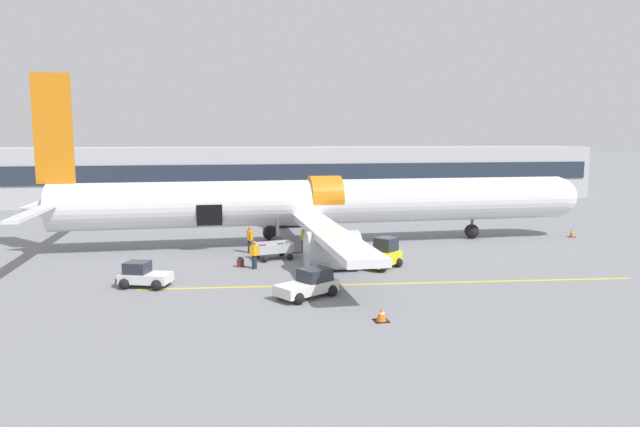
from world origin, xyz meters
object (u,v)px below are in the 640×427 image
baggage_tug_rear (309,285)px  ground_crew_loader_a (320,242)px  baggage_cart_loading (274,251)px  suitcase_on_tarmac_upright (240,263)px  baggage_tug_lead (383,256)px  ground_crew_loader_b (304,239)px  ground_crew_driver (250,239)px  airplane (317,204)px  baggage_tug_mid (143,276)px  ground_crew_supervisor (254,254)px

baggage_tug_rear → ground_crew_loader_a: (2.51, 9.79, 0.24)m
baggage_tug_rear → baggage_cart_loading: size_ratio=1.01×
baggage_tug_rear → suitcase_on_tarmac_upright: bearing=111.8°
ground_crew_loader_a → baggage_tug_lead: bearing=-57.3°
ground_crew_loader_b → baggage_tug_lead: bearing=-55.8°
baggage_tug_lead → baggage_cart_loading: baggage_tug_lead is taller
ground_crew_driver → airplane: bearing=25.2°
baggage_tug_rear → baggage_tug_mid: bearing=156.3°
baggage_tug_mid → baggage_tug_rear: size_ratio=0.84×
baggage_tug_lead → baggage_cart_loading: (-6.03, 3.75, -0.23)m
baggage_cart_loading → suitcase_on_tarmac_upright: bearing=-140.7°
ground_crew_loader_b → ground_crew_driver: (-3.59, 0.42, 0.05)m
ground_crew_loader_a → ground_crew_driver: size_ratio=0.88×
ground_crew_driver → ground_crew_supervisor: size_ratio=1.09×
baggage_tug_lead → baggage_tug_rear: (-5.40, -5.28, -0.15)m
ground_crew_loader_a → airplane: bearing=81.9°
airplane → baggage_cart_loading: airplane is taller
baggage_cart_loading → ground_crew_loader_a: bearing=13.7°
baggage_tug_mid → baggage_tug_rear: bearing=-23.7°
ground_crew_supervisor → baggage_tug_rear: bearing=-72.2°
ground_crew_loader_a → ground_crew_loader_b: (-0.90, 1.08, 0.07)m
baggage_tug_lead → suitcase_on_tarmac_upright: (-8.28, 1.91, -0.49)m
airplane → ground_crew_driver: bearing=-154.8°
baggage_tug_mid → baggage_tug_rear: baggage_tug_rear is taller
baggage_tug_mid → ground_crew_supervisor: bearing=26.6°
baggage_tug_rear → ground_crew_loader_b: ground_crew_loader_b is taller
ground_crew_loader_b → ground_crew_driver: size_ratio=0.95×
baggage_tug_mid → baggage_cart_loading: (7.43, 5.49, -0.05)m
baggage_tug_mid → baggage_cart_loading: 9.24m
baggage_cart_loading → suitcase_on_tarmac_upright: baggage_cart_loading is taller
baggage_tug_rear → ground_crew_loader_a: ground_crew_loader_a is taller
baggage_tug_mid → ground_crew_loader_a: 12.28m
baggage_tug_mid → ground_crew_loader_a: ground_crew_loader_a is taller
baggage_tug_mid → ground_crew_loader_b: (9.66, 7.33, 0.34)m
ground_crew_loader_a → ground_crew_driver: (-4.49, 1.51, 0.12)m
baggage_tug_lead → ground_crew_loader_a: 5.36m
baggage_tug_rear → suitcase_on_tarmac_upright: baggage_tug_rear is taller
airplane → ground_crew_loader_a: (-0.55, -3.88, -2.13)m
baggage_cart_loading → suitcase_on_tarmac_upright: 2.92m
ground_crew_loader_b → suitcase_on_tarmac_upright: 5.83m
ground_crew_loader_b → ground_crew_driver: 3.61m
suitcase_on_tarmac_upright → baggage_tug_rear: bearing=-68.2°
airplane → suitcase_on_tarmac_upright: 9.20m
ground_crew_loader_a → suitcase_on_tarmac_upright: bearing=-154.2°
suitcase_on_tarmac_upright → baggage_tug_lead: bearing=-13.0°
airplane → baggage_tug_rear: size_ratio=11.82×
baggage_tug_rear → ground_crew_loader_a: size_ratio=2.17×
baggage_tug_lead → ground_crew_loader_a: baggage_tug_lead is taller
baggage_tug_lead → baggage_cart_loading: 7.10m
baggage_cart_loading → baggage_tug_lead: bearing=-31.9°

